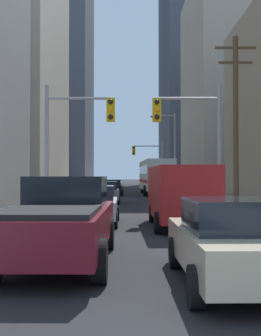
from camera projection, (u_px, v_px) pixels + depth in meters
name	position (u px, v px, depth m)	size (l,w,h in m)	color
sidewalk_left	(88.00, 190.00, 52.44)	(3.80, 160.00, 0.15)	#9E9E99
sidewalk_right	(171.00, 190.00, 52.51)	(3.80, 160.00, 0.15)	#9E9E99
city_bus	(156.00, 175.00, 41.85)	(2.91, 11.58, 3.40)	silver
pickup_truck_maroon	(62.00, 220.00, 9.25)	(2.20, 5.43, 1.90)	maroon
cargo_van_red	(181.00, 193.00, 15.46)	(2.16, 5.27, 2.26)	maroon
sedan_beige	(233.00, 241.00, 7.30)	(1.95, 4.22, 1.52)	#C6B793
sedan_silver	(94.00, 205.00, 16.38)	(1.95, 4.22, 1.52)	#B7BABF
sedan_grey	(106.00, 192.00, 28.45)	(1.95, 4.26, 1.52)	slate
sedan_black	(113.00, 187.00, 40.25)	(1.95, 4.24, 1.52)	black
traffic_signal_near_left	(76.00, 129.00, 18.72)	(3.16, 0.44, 6.00)	gray
traffic_signal_near_right	(191.00, 129.00, 18.75)	(3.10, 0.44, 6.00)	gray
traffic_signal_far_right	(149.00, 158.00, 49.16)	(3.69, 0.44, 6.00)	gray
utility_pole_right	(236.00, 119.00, 22.37)	(2.20, 0.28, 9.40)	brown
street_lamp_right	(171.00, 146.00, 37.35)	(2.30, 0.32, 7.50)	gray
building_left_far_tower	(43.00, 49.00, 89.65)	(20.10, 20.68, 58.46)	#4C515B
building_right_far_highrise	(215.00, 30.00, 90.49)	(22.66, 27.68, 66.99)	#4C515B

